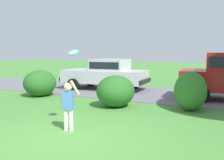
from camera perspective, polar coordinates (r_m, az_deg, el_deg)
ground_plane at (r=6.42m, az=-9.48°, el=-12.16°), size 80.00×80.00×0.00m
driveway_strip at (r=12.67m, az=10.22°, el=-2.99°), size 28.00×4.40×0.02m
shrub_near_tree at (r=12.51m, az=-14.54°, el=-0.75°), size 1.36×1.52×1.15m
shrub_centre_left at (r=9.77m, az=0.74°, el=-2.32°), size 1.33×1.48×1.13m
shrub_centre at (r=9.53m, az=15.97°, el=-2.22°), size 1.07×1.19×1.31m
parked_sedan at (r=14.02m, az=-1.17°, el=1.43°), size 4.53×2.35×1.56m
child_thrower at (r=6.93m, az=-9.07°, el=-4.66°), size 0.42×0.33×1.29m
frisbee at (r=7.10m, az=-7.98°, el=5.68°), size 0.28×0.26×0.16m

